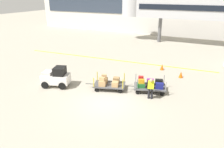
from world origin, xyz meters
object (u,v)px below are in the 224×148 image
at_px(safety_cone_near, 181,75).
at_px(baggage_tug, 56,77).
at_px(baggage_handler, 151,87).
at_px(safety_cone_far, 162,67).
at_px(baggage_cart_lead, 109,83).
at_px(baggage_cart_middle, 150,85).

bearing_deg(safety_cone_near, baggage_tug, -144.44).
distance_m(baggage_handler, safety_cone_far, 6.27).
bearing_deg(safety_cone_far, baggage_handler, -84.04).
bearing_deg(baggage_cart_lead, baggage_tug, -162.07).
xyz_separation_m(safety_cone_near, safety_cone_far, (-1.92, 1.24, 0.00)).
relative_size(baggage_cart_lead, safety_cone_far, 5.59).
height_order(safety_cone_near, safety_cone_far, same).
height_order(baggage_handler, safety_cone_far, baggage_handler).
height_order(baggage_cart_lead, safety_cone_near, baggage_cart_lead).
height_order(baggage_handler, safety_cone_near, baggage_handler).
xyz_separation_m(baggage_tug, safety_cone_far, (6.53, 7.28, -0.48)).
bearing_deg(baggage_tug, baggage_handler, 8.49).
xyz_separation_m(baggage_cart_lead, baggage_handler, (3.27, -0.19, 0.35)).
distance_m(baggage_cart_middle, safety_cone_near, 4.16).
distance_m(baggage_tug, baggage_handler, 7.26).
relative_size(baggage_tug, baggage_cart_middle, 0.76).
bearing_deg(baggage_cart_middle, baggage_tug, -161.69).
bearing_deg(baggage_handler, safety_cone_far, 95.96).
bearing_deg(baggage_handler, baggage_tug, -171.51).
distance_m(baggage_cart_middle, safety_cone_far, 5.05).
distance_m(safety_cone_near, safety_cone_far, 2.28).
bearing_deg(baggage_cart_lead, safety_cone_near, 46.44).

